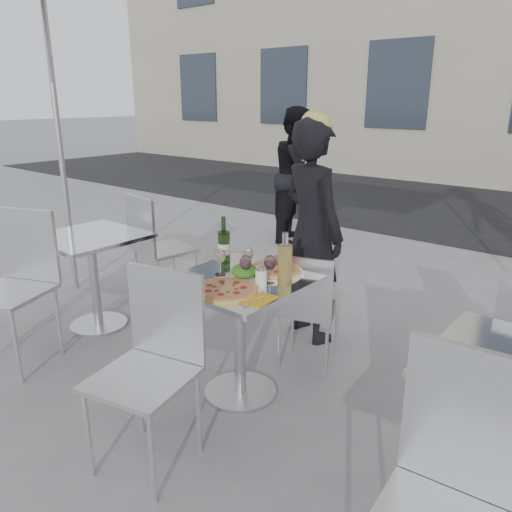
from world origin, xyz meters
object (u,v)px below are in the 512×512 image
Objects in this scene: chair_near at (154,353)px; side_chair_rnear at (463,495)px; wineglass_red_a at (246,263)px; napkin_right at (254,298)px; pizza_near at (225,290)px; wineglass_white_a at (220,257)px; side_chair_lnear at (18,274)px; woman_diner at (312,232)px; carafe at (285,263)px; sugar_shaker at (261,276)px; wineglass_white_b at (248,255)px; side_table_left at (93,261)px; pizza_far at (275,270)px; salad_plate at (244,272)px; side_chair_lfar at (154,241)px; main_table at (240,313)px; napkin_left at (178,278)px; pedestrian_a at (298,175)px; wineglass_red_b at (270,263)px; chair_far at (306,303)px; wine_bottle at (224,245)px.

chair_near is 0.93× the size of side_chair_rnear.
wineglass_red_a is 0.79× the size of napkin_right.
pizza_near is 2.23× the size of wineglass_red_a.
wineglass_white_a is at bearing 152.43° from side_chair_rnear.
side_chair_lnear is at bearing 164.35° from chair_near.
chair_near is 1.46m from side_chair_rnear.
carafe is at bearing 132.81° from woman_diner.
wineglass_white_b is at bearing 149.79° from sugar_shaker.
side_table_left is 4.76× the size of wineglass_white_a.
pizza_far is 1.68× the size of napkin_right.
salad_plate reaches higher than napkin_right.
side_chair_lfar is 1.62m from pizza_far.
napkin_left is at bearing -140.84° from main_table.
side_chair_lfar is 0.59× the size of pedestrian_a.
carafe is 2.71× the size of sugar_shaker.
wineglass_white_a is 1.00× the size of wineglass_red_b.
side_chair_rnear is 4.68× the size of salad_plate.
side_chair_rnear is at bearing -25.20° from wineglass_red_a.
side_chair_rnear is 1.64m from salad_plate.
wineglass_white_b is 0.20m from wineglass_red_b.
chair_near is 0.99× the size of side_chair_lfar.
woman_diner reaches higher than side_table_left.
side_chair_lnear is at bearing 14.57° from chair_far.
pedestrian_a reaches higher than carafe.
carafe is at bearing 55.65° from sugar_shaker.
napkin_left is at bearing -139.60° from salad_plate.
wineglass_white_a reaches higher than salad_plate.
pizza_near is 1.59× the size of salad_plate.
napkin_right is (1.71, 0.42, 0.14)m from side_chair_lnear.
side_chair_lfar is 0.94× the size of side_chair_lnear.
wine_bottle is 0.37m from wineglass_red_a.
sugar_shaker reaches higher than main_table.
carafe is (0.51, -0.05, 0.00)m from wine_bottle.
side_table_left is 1.77m from carafe.
pizza_near is at bearing -108.99° from wineglass_red_b.
woman_diner is at bearing 34.85° from side_table_left.
side_table_left is 0.59m from side_chair_lfar.
woman_diner is (-0.14, 0.95, 0.27)m from main_table.
main_table is 0.42m from carafe.
side_chair_lnear is at bearing 163.58° from pedestrian_a.
wineglass_white_b is at bearing -12.45° from wine_bottle.
sugar_shaker is 0.68× the size of wineglass_white_b.
side_chair_lnear is 0.64× the size of woman_diner.
chair_far is 0.63m from wineglass_red_a.
pizza_near is 2.23× the size of wineglass_white_b.
pizza_near is (-1.41, 0.49, 0.15)m from side_chair_rnear.
main_table is 0.35m from wineglass_white_a.
wineglass_red_b is at bearing 17.84° from salad_plate.
sugar_shaker reaches higher than pizza_far.
wineglass_red_a is (1.80, -3.09, 0.04)m from pedestrian_a.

